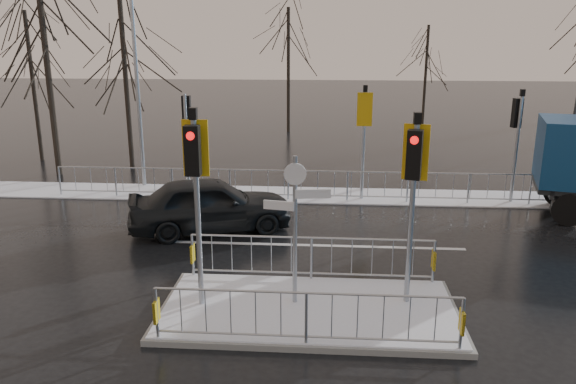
{
  "coord_description": "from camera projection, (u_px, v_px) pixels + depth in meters",
  "views": [
    {
      "loc": [
        0.33,
        -10.31,
        5.47
      ],
      "look_at": [
        -0.62,
        2.66,
        1.8
      ],
      "focal_mm": 35.0,
      "sensor_mm": 36.0,
      "label": 1
    }
  ],
  "objects": [
    {
      "name": "tree_near_b",
      "position": [
        123.0,
        42.0,
        22.56
      ],
      "size": [
        4.0,
        4.0,
        7.55
      ],
      "color": "black",
      "rests_on": "ground"
    },
    {
      "name": "tree_near_c",
      "position": [
        30.0,
        57.0,
        24.01
      ],
      "size": [
        3.5,
        3.5,
        6.61
      ],
      "color": "black",
      "rests_on": "ground"
    },
    {
      "name": "traffic_island",
      "position": [
        308.0,
        295.0,
        11.31
      ],
      "size": [
        6.0,
        3.04,
        4.15
      ],
      "color": "slate",
      "rests_on": "ground"
    },
    {
      "name": "street_lamp_left",
      "position": [
        138.0,
        63.0,
        19.75
      ],
      "size": [
        1.25,
        0.18,
        8.2
      ],
      "color": "#9AA1A8",
      "rests_on": "ground"
    },
    {
      "name": "snow_verge",
      "position": [
        318.0,
        195.0,
        19.65
      ],
      "size": [
        30.0,
        2.0,
        0.04
      ],
      "primitive_type": "cube",
      "color": "white",
      "rests_on": "ground"
    },
    {
      "name": "car_far_lane",
      "position": [
        210.0,
        204.0,
        16.02
      ],
      "size": [
        4.94,
        3.16,
        1.57
      ],
      "primitive_type": "imported",
      "rotation": [
        0.0,
        0.0,
        1.88
      ],
      "color": "black",
      "rests_on": "ground"
    },
    {
      "name": "lane_markings",
      "position": [
        308.0,
        321.0,
        11.08
      ],
      "size": [
        8.0,
        11.38,
        0.01
      ],
      "color": "silver",
      "rests_on": "ground"
    },
    {
      "name": "tree_far_a",
      "position": [
        288.0,
        46.0,
        31.35
      ],
      "size": [
        3.75,
        3.75,
        7.08
      ],
      "color": "black",
      "rests_on": "ground"
    },
    {
      "name": "ground",
      "position": [
        309.0,
        313.0,
        11.4
      ],
      "size": [
        120.0,
        120.0,
        0.0
      ],
      "primitive_type": "plane",
      "color": "black",
      "rests_on": "ground"
    },
    {
      "name": "tree_near_a",
      "position": [
        42.0,
        16.0,
        21.03
      ],
      "size": [
        4.75,
        4.75,
        8.97
      ],
      "color": "black",
      "rests_on": "ground"
    },
    {
      "name": "far_kerb_fixtures",
      "position": [
        327.0,
        171.0,
        18.87
      ],
      "size": [
        18.0,
        0.65,
        3.83
      ],
      "color": "#9AA1A8",
      "rests_on": "ground"
    },
    {
      "name": "tree_far_b",
      "position": [
        427.0,
        57.0,
        32.88
      ],
      "size": [
        3.25,
        3.25,
        6.14
      ],
      "color": "black",
      "rests_on": "ground"
    }
  ]
}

